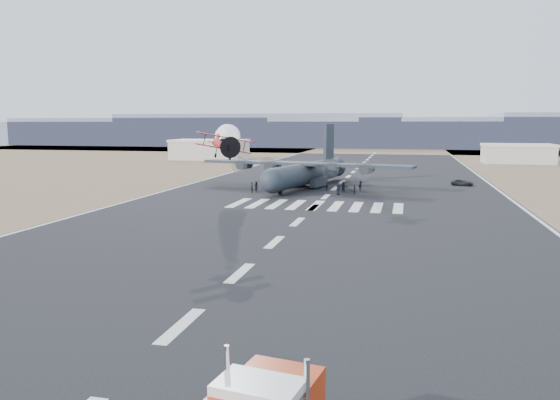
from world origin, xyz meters
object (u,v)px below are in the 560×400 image
(crew_e, at_px, (338,190))
(crew_g, at_px, (252,187))
(transport_aircraft, at_px, (308,171))
(crew_h, at_px, (272,189))
(hangar_left, at_px, (210,149))
(crew_c, at_px, (361,186))
(hangar_right, at_px, (518,153))
(crew_f, at_px, (343,187))
(crew_b, at_px, (256,187))
(crew_a, at_px, (354,190))
(crew_d, at_px, (327,187))
(aerobatic_biplane, at_px, (223,144))
(support_vehicle, at_px, (462,183))

(crew_e, relative_size, crew_g, 0.97)
(transport_aircraft, height_order, crew_h, transport_aircraft)
(hangar_left, relative_size, crew_c, 13.76)
(hangar_left, xyz_separation_m, hangar_right, (98.00, 5.00, -0.40))
(crew_f, relative_size, crew_h, 1.18)
(hangar_left, xyz_separation_m, crew_b, (38.99, -81.31, -2.49))
(crew_b, relative_size, crew_f, 1.00)
(crew_a, relative_size, crew_e, 0.86)
(crew_e, relative_size, crew_h, 1.16)
(hangar_right, height_order, crew_g, hangar_right)
(crew_d, xyz_separation_m, crew_e, (2.64, -4.67, 0.13))
(aerobatic_biplane, distance_m, crew_f, 43.82)
(hangar_right, xyz_separation_m, crew_d, (-46.89, -82.67, -2.23))
(crew_c, distance_m, crew_g, 19.79)
(crew_c, height_order, crew_e, crew_e)
(crew_b, distance_m, crew_d, 12.66)
(aerobatic_biplane, xyz_separation_m, crew_d, (4.76, 42.87, -9.18))
(crew_d, relative_size, crew_h, 1.00)
(crew_c, xyz_separation_m, crew_f, (-2.77, -2.94, 0.03))
(aerobatic_biplane, xyz_separation_m, crew_c, (10.62, 45.10, -9.07))
(crew_b, height_order, crew_d, crew_b)
(transport_aircraft, relative_size, crew_b, 22.38)
(crew_f, bearing_deg, crew_e, 103.71)
(aerobatic_biplane, distance_m, crew_h, 39.58)
(crew_e, bearing_deg, crew_f, 176.80)
(transport_aircraft, xyz_separation_m, crew_b, (-7.62, -9.18, -2.16))
(aerobatic_biplane, relative_size, crew_d, 3.84)
(support_vehicle, distance_m, crew_e, 29.55)
(crew_f, bearing_deg, hangar_left, -35.27)
(aerobatic_biplane, relative_size, crew_g, 3.20)
(hangar_right, relative_size, aerobatic_biplane, 3.41)
(hangar_right, relative_size, crew_d, 13.10)
(crew_c, xyz_separation_m, crew_h, (-14.87, -6.83, -0.11))
(crew_h, bearing_deg, crew_b, -107.04)
(crew_h, bearing_deg, transport_aircraft, 156.05)
(support_vehicle, bearing_deg, transport_aircraft, 128.43)
(aerobatic_biplane, distance_m, transport_aircraft, 48.89)
(hangar_left, bearing_deg, crew_a, -54.98)
(support_vehicle, bearing_deg, crew_d, 141.76)
(transport_aircraft, distance_m, crew_a, 12.98)
(aerobatic_biplane, xyz_separation_m, transport_aircraft, (0.25, 48.40, -6.88))
(support_vehicle, bearing_deg, crew_e, 152.22)
(crew_c, height_order, crew_f, crew_f)
(transport_aircraft, distance_m, crew_c, 11.10)
(crew_d, bearing_deg, crew_e, 15.51)
(transport_aircraft, bearing_deg, crew_f, -27.12)
(crew_d, xyz_separation_m, crew_f, (3.09, -0.71, 0.14))
(crew_e, xyz_separation_m, crew_f, (0.44, 3.96, 0.01))
(aerobatic_biplane, height_order, crew_e, aerobatic_biplane)
(crew_g, bearing_deg, crew_c, 73.62)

